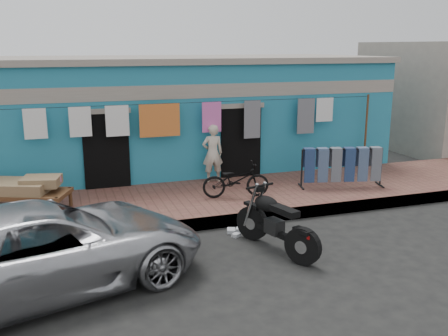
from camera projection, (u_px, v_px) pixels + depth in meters
ground at (259, 255)px, 8.99m from camera, size 80.00×80.00×0.00m
sidewalk at (211, 201)px, 11.73m from camera, size 28.00×3.00×0.25m
curb at (231, 221)px, 10.39m from camera, size 28.00×0.10×0.25m
building at (172, 113)px, 15.02m from camera, size 12.20×5.20×3.36m
clothesline at (193, 123)px, 12.45m from camera, size 10.06×0.06×2.10m
car at (46, 246)px, 7.57m from camera, size 5.45×3.62×1.41m
seated_person at (213, 153)px, 12.75m from camera, size 0.55×0.38×1.49m
bicycle at (236, 176)px, 11.48m from camera, size 1.60×0.79×0.99m
motorcycle at (276, 221)px, 9.03m from camera, size 1.58×2.11×1.15m
charpoy at (21, 195)px, 10.57m from camera, size 2.76×2.43×0.70m
jeans_rack at (342, 167)px, 12.35m from camera, size 2.31×1.40×1.02m
litter_a at (236, 235)px, 9.84m from camera, size 0.19×0.18×0.07m
litter_b at (239, 230)px, 10.10m from camera, size 0.18×0.19×0.08m
litter_c at (231, 231)px, 10.05m from camera, size 0.22×0.24×0.08m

